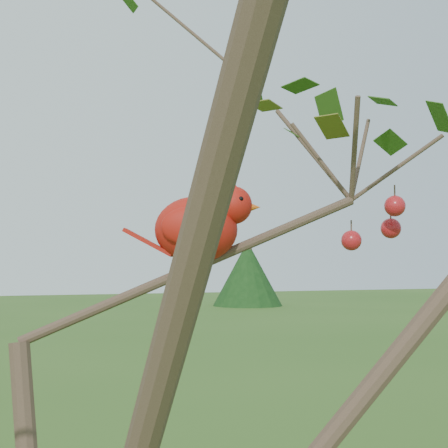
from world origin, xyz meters
name	(u,v)px	position (x,y,z in m)	size (l,w,h in m)	color
crabapple_tree	(75,238)	(0.03, -0.02, 2.12)	(2.35, 2.05, 2.95)	#3A2A1F
cardinal	(201,226)	(0.26, 0.07, 2.15)	(0.24, 0.16, 0.17)	#AF1A0F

